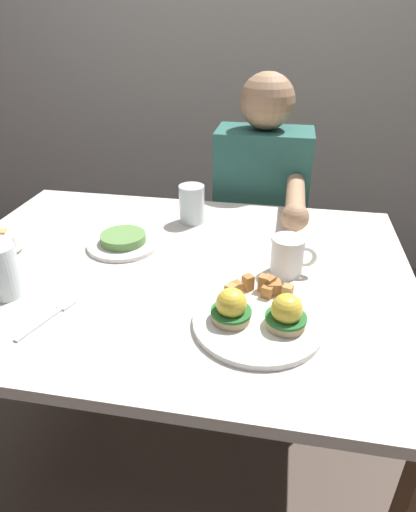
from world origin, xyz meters
The scene contains 10 objects.
ground_plane centered at (0.00, 0.00, 0.00)m, with size 6.00×6.00×0.00m, color brown.
back_wall centered at (0.00, 1.50, 1.30)m, with size 4.80×0.10×2.60m, color beige.
dining_table centered at (0.00, 0.00, 0.63)m, with size 1.20×0.90×0.74m.
eggs_benedict_plate centered at (0.24, -0.20, 0.76)m, with size 0.27×0.27×0.09m.
coffee_mug centered at (0.29, 0.02, 0.79)m, with size 0.11×0.08×0.09m.
fork centered at (-0.20, -0.25, 0.74)m, with size 0.06×0.15×0.00m.
water_glass_near centered at (-0.01, 0.28, 0.79)m, with size 0.08×0.08×0.12m.
water_glass_far centered at (-0.34, -0.19, 0.79)m, with size 0.08×0.08×0.12m.
side_plate centered at (-0.16, 0.09, 0.75)m, with size 0.20×0.20×0.04m.
diner_person centered at (0.19, 0.60, 0.65)m, with size 0.34×0.54×1.14m.
Camera 1 is at (0.26, -0.92, 1.30)m, focal length 30.34 mm.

